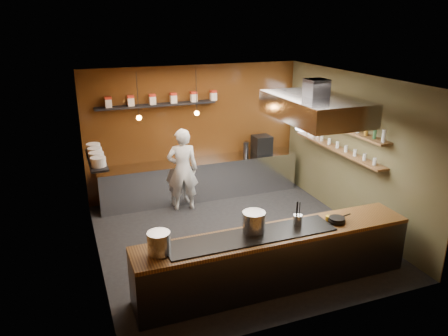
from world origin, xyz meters
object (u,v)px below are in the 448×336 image
stockpot_large (159,243)px  espresso_machine (262,144)px  extractor_hood (315,108)px  stockpot_small (254,222)px  chef (183,170)px

stockpot_large → espresso_machine: 5.10m
extractor_hood → stockpot_small: size_ratio=5.78×
espresso_machine → chef: size_ratio=0.23×
extractor_hood → chef: size_ratio=1.10×
espresso_machine → chef: 2.20m
stockpot_large → espresso_machine: bearing=48.6°
stockpot_large → stockpot_small: 1.47m
stockpot_small → espresso_machine: bearing=62.9°
stockpot_large → chef: bearing=69.2°
extractor_hood → chef: 3.21m
stockpot_small → stockpot_large: bearing=-175.9°
espresso_machine → extractor_hood: bearing=-96.2°
stockpot_large → chef: (1.25, 3.28, -0.19)m
stockpot_small → chef: (-0.22, 3.18, -0.20)m
extractor_hood → chef: (-1.85, 2.08, -1.60)m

